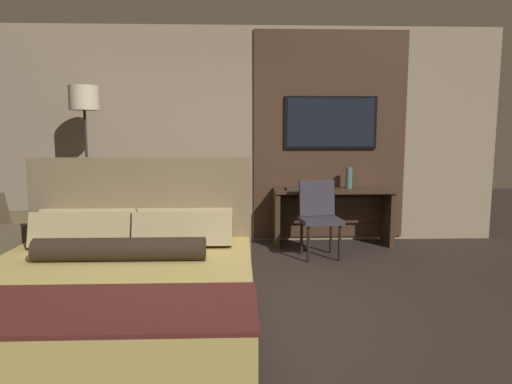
# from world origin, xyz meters

# --- Properties ---
(ground_plane) EXTENTS (16.00, 16.00, 0.00)m
(ground_plane) POSITION_xyz_m (0.00, 0.00, 0.00)
(ground_plane) COLOR #332823
(wall_back_tv_panel) EXTENTS (7.20, 0.09, 2.80)m
(wall_back_tv_panel) POSITION_xyz_m (0.16, 2.59, 1.40)
(wall_back_tv_panel) COLOR tan
(wall_back_tv_panel) RESTS_ON ground_plane
(bed) EXTENTS (1.94, 2.09, 1.23)m
(bed) POSITION_xyz_m (-0.70, -0.33, 0.33)
(bed) COLOR #33281E
(bed) RESTS_ON ground_plane
(desk) EXTENTS (1.50, 0.48, 0.73)m
(desk) POSITION_xyz_m (1.36, 2.32, 0.48)
(desk) COLOR #422D1E
(desk) RESTS_ON ground_plane
(tv) EXTENTS (1.21, 0.04, 0.68)m
(tv) POSITION_xyz_m (1.36, 2.52, 1.57)
(tv) COLOR black
(desk_chair) EXTENTS (0.49, 0.49, 0.89)m
(desk_chair) POSITION_xyz_m (1.09, 1.77, 0.53)
(desk_chair) COLOR #38333D
(desk_chair) RESTS_ON ground_plane
(armchair_by_window) EXTENTS (1.02, 1.04, 0.80)m
(armchair_by_window) POSITION_xyz_m (-2.06, 1.32, 0.27)
(armchair_by_window) COLOR brown
(armchair_by_window) RESTS_ON ground_plane
(floor_lamp) EXTENTS (0.34, 0.34, 1.98)m
(floor_lamp) POSITION_xyz_m (-1.64, 2.03, 1.68)
(floor_lamp) COLOR #282623
(floor_lamp) RESTS_ON ground_plane
(vase_tall) EXTENTS (0.08, 0.08, 0.27)m
(vase_tall) POSITION_xyz_m (1.58, 2.37, 0.86)
(vase_tall) COLOR #4C706B
(vase_tall) RESTS_ON desk
(book) EXTENTS (0.24, 0.17, 0.03)m
(book) POSITION_xyz_m (0.86, 2.26, 0.74)
(book) COLOR #332D28
(book) RESTS_ON desk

